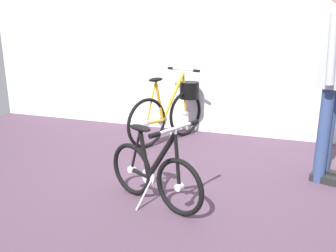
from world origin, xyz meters
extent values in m
plane|color=#473342|center=(0.00, 0.00, 0.00)|extent=(6.97, 6.97, 0.00)
cube|color=silver|center=(0.00, 2.06, 1.34)|extent=(6.97, 0.10, 2.69)
torus|color=black|center=(0.29, -0.28, 0.23)|extent=(0.44, 0.21, 0.46)
cylinder|color=#B7B7BC|center=(0.29, -0.28, 0.23)|extent=(0.07, 0.07, 0.06)
torus|color=black|center=(-0.20, -0.08, 0.23)|extent=(0.44, 0.21, 0.46)
cylinder|color=#B7B7BC|center=(-0.20, -0.08, 0.23)|extent=(0.07, 0.07, 0.06)
cylinder|color=black|center=(-0.10, -0.12, 0.22)|extent=(0.20, 0.11, 0.05)
cylinder|color=black|center=(0.12, -0.21, 0.43)|extent=(0.31, 0.16, 0.45)
cylinder|color=black|center=(-0.05, -0.14, 0.41)|extent=(0.12, 0.08, 0.39)
cylinder|color=black|center=(-0.10, -0.12, 0.22)|extent=(0.20, 0.10, 0.04)
cylinder|color=black|center=(0.28, -0.27, 0.44)|extent=(0.08, 0.05, 0.42)
cylinder|color=black|center=(-0.14, -0.10, 0.42)|extent=(0.14, 0.07, 0.38)
ellipsoid|color=black|center=(-0.09, -0.12, 0.62)|extent=(0.24, 0.17, 0.05)
cylinder|color=#B7B7BC|center=(0.26, -0.26, 0.67)|extent=(0.03, 0.03, 0.04)
cylinder|color=#B7B7BC|center=(0.26, -0.26, 0.69)|extent=(0.19, 0.42, 0.03)
cylinder|color=black|center=(0.17, -0.47, 0.69)|extent=(0.07, 0.10, 0.04)
cylinder|color=black|center=(0.34, -0.06, 0.69)|extent=(0.07, 0.10, 0.04)
cylinder|color=#B7B7BC|center=(-0.01, -0.15, 0.22)|extent=(0.14, 0.07, 0.14)
cylinder|color=#B7B7BC|center=(-0.01, -0.25, 0.10)|extent=(0.09, 0.18, 0.22)
torus|color=black|center=(-0.26, 1.75, 0.30)|extent=(0.29, 0.57, 0.61)
cylinder|color=#B7B7BC|center=(-0.26, 1.75, 0.30)|extent=(0.07, 0.08, 0.06)
torus|color=black|center=(-0.55, 1.11, 0.30)|extent=(0.29, 0.57, 0.61)
cylinder|color=#B7B7BC|center=(-0.55, 1.11, 0.30)|extent=(0.07, 0.08, 0.06)
cylinder|color=#BF8C14|center=(-0.50, 1.23, 0.30)|extent=(0.14, 0.26, 0.05)
cylinder|color=#BF8C14|center=(-0.36, 1.52, 0.57)|extent=(0.21, 0.39, 0.59)
cylinder|color=#BF8C14|center=(-0.46, 1.30, 0.54)|extent=(0.09, 0.15, 0.51)
cylinder|color=#BF8C14|center=(-0.50, 1.23, 0.30)|extent=(0.13, 0.25, 0.04)
cylinder|color=#BF8C14|center=(-0.27, 1.72, 0.58)|extent=(0.06, 0.09, 0.55)
cylinder|color=#BF8C14|center=(-0.52, 1.18, 0.55)|extent=(0.09, 0.17, 0.49)
ellipsoid|color=black|center=(-0.49, 1.25, 0.81)|extent=(0.17, 0.24, 0.05)
cylinder|color=#B7B7BC|center=(-0.28, 1.70, 0.87)|extent=(0.03, 0.03, 0.04)
cylinder|color=#B7B7BC|center=(-0.28, 1.70, 0.89)|extent=(0.41, 0.21, 0.03)
cylinder|color=black|center=(-0.08, 1.60, 0.89)|extent=(0.10, 0.07, 0.04)
cylinder|color=black|center=(-0.48, 1.79, 0.89)|extent=(0.10, 0.07, 0.04)
cylinder|color=#B7B7BC|center=(-0.44, 1.35, 0.29)|extent=(0.07, 0.13, 0.14)
cylinder|color=#B7B7BC|center=(-0.34, 1.36, 0.14)|extent=(0.18, 0.10, 0.28)
cylinder|color=black|center=(-0.23, 1.81, 0.61)|extent=(0.34, 0.34, 0.22)
cylinder|color=navy|center=(1.35, 0.74, 0.44)|extent=(0.11, 0.11, 0.89)
cube|color=black|center=(1.40, 0.73, 0.04)|extent=(0.26, 0.16, 0.07)
cylinder|color=navy|center=(1.40, 0.90, 0.44)|extent=(0.11, 0.11, 0.89)
cube|color=black|center=(1.45, 0.88, 0.04)|extent=(0.26, 0.16, 0.07)
cube|color=#999EA8|center=(1.37, 0.82, 1.23)|extent=(0.29, 0.37, 0.68)
cylinder|color=#999EA8|center=(1.32, 0.62, 1.22)|extent=(0.12, 0.13, 0.58)
camera|label=1|loc=(1.02, -2.59, 1.38)|focal=37.18mm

